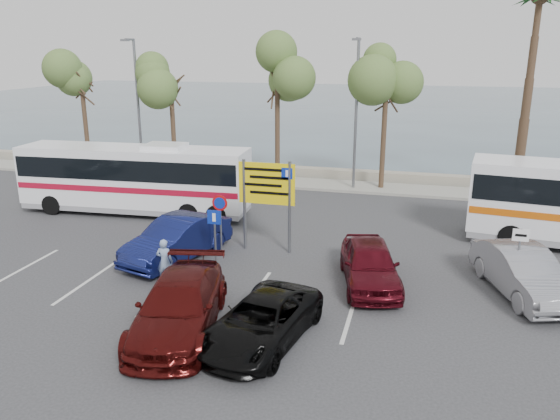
% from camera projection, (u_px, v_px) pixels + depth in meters
% --- Properties ---
extents(ground, '(120.00, 120.00, 0.00)m').
position_uv_depth(ground, '(213.00, 280.00, 18.70)').
color(ground, '#323234').
rests_on(ground, ground).
extents(kerb_strip, '(44.00, 2.40, 0.15)m').
position_uv_depth(kerb_strip, '(302.00, 184.00, 31.64)').
color(kerb_strip, gray).
rests_on(kerb_strip, ground).
extents(seawall, '(48.00, 0.80, 0.60)m').
position_uv_depth(seawall, '(310.00, 172.00, 33.43)').
color(seawall, gray).
rests_on(seawall, ground).
extents(sea, '(140.00, 140.00, 0.00)m').
position_uv_depth(sea, '(376.00, 106.00, 74.27)').
color(sea, '#394E5B').
rests_on(sea, ground).
extents(tree_far_left, '(3.20, 3.20, 7.60)m').
position_uv_depth(tree_far_left, '(80.00, 70.00, 33.30)').
color(tree_far_left, '#382619').
rests_on(tree_far_left, kerb_strip).
extents(tree_left, '(3.20, 3.20, 7.20)m').
position_uv_depth(tree_left, '(170.00, 77.00, 31.92)').
color(tree_left, '#382619').
rests_on(tree_left, kerb_strip).
extents(tree_mid, '(3.20, 3.20, 8.00)m').
position_uv_depth(tree_mid, '(277.00, 66.00, 30.13)').
color(tree_mid, '#382619').
rests_on(tree_mid, kerb_strip).
extents(tree_right, '(3.20, 3.20, 7.40)m').
position_uv_depth(tree_right, '(387.00, 77.00, 28.80)').
color(tree_right, '#382619').
rests_on(tree_right, kerb_strip).
extents(street_lamp_left, '(0.45, 1.15, 8.01)m').
position_uv_depth(street_lamp_left, '(137.00, 101.00, 32.37)').
color(street_lamp_left, slate).
rests_on(street_lamp_left, kerb_strip).
extents(street_lamp_right, '(0.45, 1.15, 8.01)m').
position_uv_depth(street_lamp_right, '(356.00, 107.00, 29.17)').
color(street_lamp_right, slate).
rests_on(street_lamp_right, kerb_strip).
extents(direction_sign, '(2.20, 0.12, 3.60)m').
position_uv_depth(direction_sign, '(267.00, 191.00, 20.72)').
color(direction_sign, slate).
rests_on(direction_sign, ground).
extents(sign_no_stop, '(0.60, 0.08, 2.35)m').
position_uv_depth(sign_no_stop, '(220.00, 215.00, 20.60)').
color(sign_no_stop, slate).
rests_on(sign_no_stop, ground).
extents(sign_parking, '(0.50, 0.07, 2.25)m').
position_uv_depth(sign_parking, '(215.00, 232.00, 19.06)').
color(sign_parking, slate).
rests_on(sign_parking, ground).
extents(sign_taxi, '(0.50, 0.07, 2.20)m').
position_uv_depth(sign_taxi, '(519.00, 252.00, 17.26)').
color(sign_taxi, slate).
rests_on(sign_taxi, ground).
extents(lane_markings, '(12.02, 4.20, 0.01)m').
position_uv_depth(lane_markings, '(170.00, 288.00, 18.05)').
color(lane_markings, silver).
rests_on(lane_markings, ground).
extents(coach_bus_left, '(11.02, 3.00, 3.40)m').
position_uv_depth(coach_bus_left, '(135.00, 181.00, 25.87)').
color(coach_bus_left, white).
rests_on(coach_bus_left, ground).
extents(car_blue, '(2.89, 5.06, 1.58)m').
position_uv_depth(car_blue, '(177.00, 239.00, 20.35)').
color(car_blue, '#10174D').
rests_on(car_blue, ground).
extents(car_maroon, '(3.10, 5.52, 1.51)m').
position_uv_depth(car_maroon, '(179.00, 306.00, 15.14)').
color(car_maroon, '#450C0B').
rests_on(car_maroon, ground).
extents(car_red, '(2.71, 4.67, 1.49)m').
position_uv_depth(car_red, '(370.00, 264.00, 18.13)').
color(car_red, '#4F0B14').
rests_on(car_red, ground).
extents(suv_black, '(2.82, 4.75, 1.24)m').
position_uv_depth(suv_black, '(262.00, 321.00, 14.59)').
color(suv_black, black).
rests_on(suv_black, ground).
extents(car_silver_b, '(3.03, 4.89, 1.52)m').
position_uv_depth(car_silver_b, '(523.00, 272.00, 17.41)').
color(car_silver_b, '#949499').
rests_on(car_silver_b, ground).
extents(pedestrian_near, '(0.60, 0.41, 1.57)m').
position_uv_depth(pedestrian_near, '(165.00, 261.00, 18.22)').
color(pedestrian_near, '#8299BE').
rests_on(pedestrian_near, ground).
extents(pedestrian_far, '(1.22, 1.24, 2.02)m').
position_uv_depth(pedestrian_far, '(531.00, 221.00, 21.72)').
color(pedestrian_far, '#363D51').
rests_on(pedestrian_far, ground).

